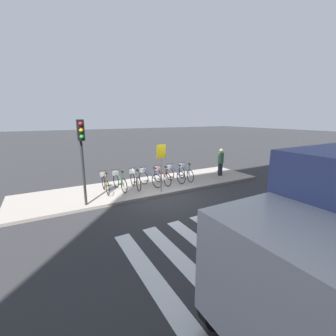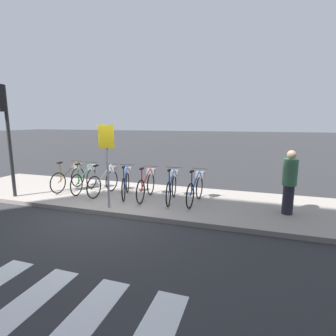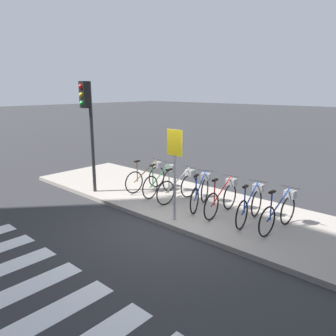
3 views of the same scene
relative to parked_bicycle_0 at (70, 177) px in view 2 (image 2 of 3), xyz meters
name	(u,v)px [view 2 (image 2 of 3)]	position (x,y,z in m)	size (l,w,h in m)	color
ground_plane	(101,215)	(2.17, -1.60, -0.56)	(120.00, 120.00, 0.00)	#2D2D30
sidewalk	(128,197)	(2.17, -0.03, -0.50)	(12.30, 3.13, 0.12)	#9E9389
parked_bicycle_0	(70,177)	(0.00, 0.00, 0.00)	(0.46, 1.61, 0.99)	black
parked_bicycle_1	(86,178)	(0.65, -0.05, 0.00)	(0.46, 1.61, 0.99)	black
parked_bicycle_2	(105,180)	(1.41, -0.12, 0.00)	(0.46, 1.61, 0.99)	black
parked_bicycle_3	(126,182)	(2.15, -0.13, 0.00)	(0.67, 1.53, 0.99)	black
parked_bicycle_4	(147,184)	(2.86, -0.16, 0.00)	(0.46, 1.61, 0.99)	black
parked_bicycle_5	(172,186)	(3.64, -0.15, 0.00)	(0.46, 1.60, 0.99)	black
parked_bicycle_6	(196,187)	(4.34, -0.12, 0.00)	(0.46, 1.61, 0.99)	black
pedestrian	(289,181)	(6.70, -0.34, 0.39)	(0.34, 0.34, 1.59)	#23232D
traffic_light	(3,118)	(-1.07, -1.36, 1.94)	(0.24, 0.40, 3.29)	#2D2D2D
sign_post	(107,152)	(2.24, -1.31, 1.05)	(0.44, 0.07, 2.19)	#99999E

